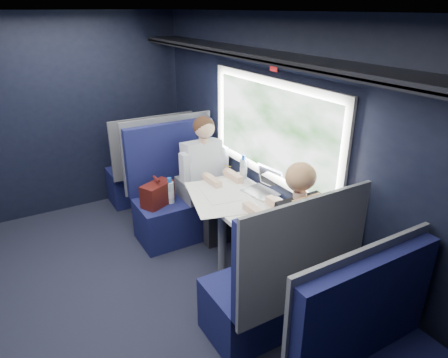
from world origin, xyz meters
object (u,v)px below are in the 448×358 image
seat_bay_near (179,197)px  seat_bay_far (277,287)px  cup (243,174)px  seat_row_front (150,170)px  man (207,173)px  bottle_small (243,168)px  woman (292,231)px  table (236,205)px  laptop (266,185)px

seat_bay_near → seat_bay_far: same height
seat_bay_near → seat_bay_far: 1.74m
cup → seat_row_front: bearing=108.4°
seat_bay_near → seat_bay_far: size_ratio=1.00×
seat_bay_near → seat_row_front: seat_bay_near is taller
seat_row_front → cup: seat_row_front is taller
seat_row_front → man: 1.17m
bottle_small → woman: bearing=-102.0°
seat_bay_near → bottle_small: (0.48, -0.53, 0.43)m
table → seat_bay_near: (-0.20, 0.87, -0.24)m
bottle_small → seat_bay_near: bearing=132.3°
seat_bay_near → woman: bearing=-80.5°
seat_bay_near → woman: size_ratio=0.95×
seat_bay_far → seat_bay_near: bearing=90.4°
woman → bottle_small: 1.07m
woman → bottle_small: size_ratio=5.40×
seat_bay_near → laptop: size_ratio=3.60×
woman → seat_bay_near: bearing=99.5°
seat_row_front → man: (0.25, -1.10, 0.31)m
laptop → cup: laptop is taller
bottle_small → cup: size_ratio=3.05×
seat_bay_near → laptop: seat_bay_near is taller
man → bottle_small: (0.22, -0.36, 0.13)m
seat_bay_near → cup: size_ratio=15.70×
seat_row_front → bottle_small: seat_row_front is taller
woman → laptop: size_ratio=3.78×
laptop → bottle_small: 0.38m
cup → woman: bearing=-102.2°
seat_bay_near → woman: woman is taller
man → woman: size_ratio=1.00×
seat_bay_near → man: 0.43m
cup → seat_bay_far: bearing=-111.3°
seat_row_front → cup: 1.56m
seat_bay_far → man: bearing=81.0°
man → laptop: bearing=-72.7°
woman → cup: 1.09m
man → seat_row_front: bearing=102.8°
woman → laptop: 0.71m
seat_bay_near → seat_bay_far: (0.01, -1.74, -0.01)m
man → cup: man is taller
table → seat_bay_near: bearing=102.6°
woman → laptop: woman is taller
seat_bay_far → laptop: (0.48, 0.84, 0.39)m
seat_bay_near → cup: (0.49, -0.52, 0.36)m
table → seat_row_front: size_ratio=0.86×
seat_bay_far → woman: woman is taller
seat_bay_far → laptop: bearing=60.3°
bottle_small → seat_row_front: bearing=107.9°
seat_row_front → cup: size_ratio=14.46×
bottle_small → table: bearing=-130.6°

